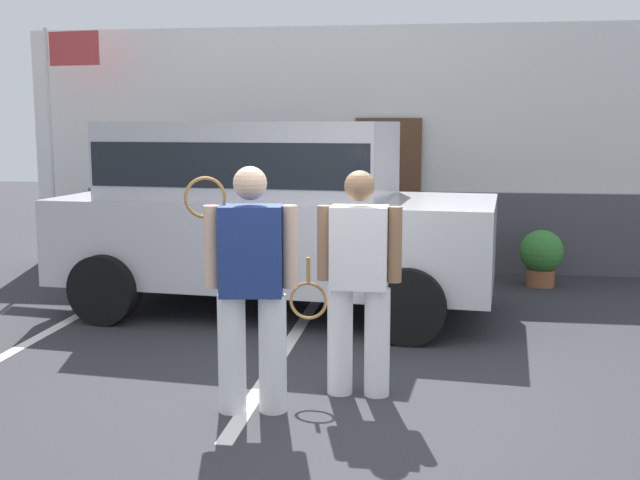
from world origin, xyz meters
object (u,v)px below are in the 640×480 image
(tennis_player_man, at_px, (251,286))
(potted_plant_by_porch, at_px, (541,255))
(parked_suv, at_px, (267,206))
(tennis_player_woman, at_px, (358,281))
(flag_pole, at_px, (61,105))

(tennis_player_man, xyz_separation_m, potted_plant_by_porch, (2.62, 4.70, -0.52))
(parked_suv, height_order, tennis_player_woman, parked_suv)
(tennis_player_man, height_order, potted_plant_by_porch, tennis_player_man)
(parked_suv, bearing_deg, potted_plant_by_porch, 34.31)
(parked_suv, distance_m, flag_pole, 3.97)
(tennis_player_woman, distance_m, flag_pole, 6.50)
(tennis_player_woman, bearing_deg, parked_suv, -63.77)
(parked_suv, height_order, flag_pole, flag_pole)
(parked_suv, bearing_deg, tennis_player_woman, -58.59)
(tennis_player_man, height_order, flag_pole, flag_pole)
(tennis_player_man, distance_m, flag_pole, 6.37)
(tennis_player_man, distance_m, potted_plant_by_porch, 5.41)
(tennis_player_woman, bearing_deg, potted_plant_by_porch, -113.92)
(tennis_player_man, distance_m, tennis_player_woman, 0.85)
(parked_suv, bearing_deg, flag_pole, 154.52)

